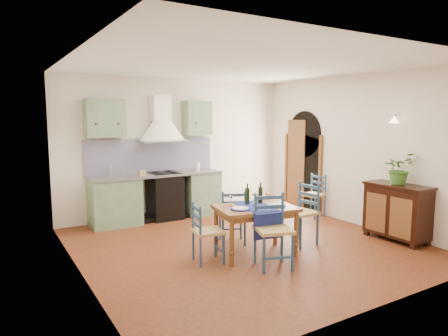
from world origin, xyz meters
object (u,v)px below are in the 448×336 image
at_px(dining_table, 256,212).
at_px(chair_near, 273,230).
at_px(potted_plant, 399,168).
at_px(sideboard, 397,210).

distance_m(dining_table, chair_near, 0.52).
bearing_deg(dining_table, potted_plant, -14.67).
relative_size(dining_table, chair_near, 1.27).
xyz_separation_m(dining_table, potted_plant, (2.39, -0.62, 0.56)).
distance_m(chair_near, sideboard, 2.47).
bearing_deg(potted_plant, dining_table, 165.33).
bearing_deg(chair_near, potted_plant, -3.01).
xyz_separation_m(sideboard, potted_plant, (-0.01, 0.00, 0.69)).
bearing_deg(sideboard, potted_plant, 157.82).
xyz_separation_m(dining_table, sideboard, (2.39, -0.63, -0.13)).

